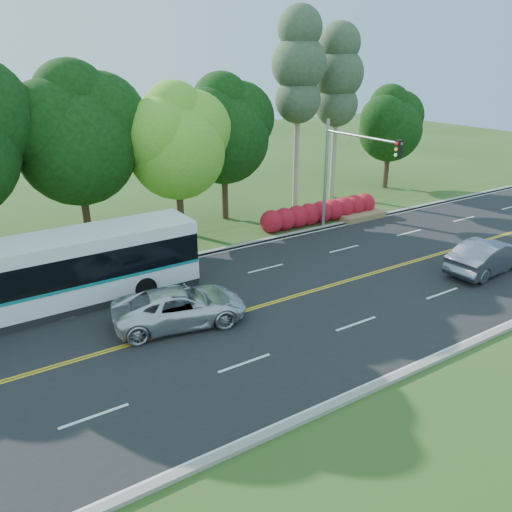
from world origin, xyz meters
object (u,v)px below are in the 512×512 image
sedan (487,256)px  suv (180,307)px  traffic_signal (347,162)px  transit_bus (57,274)px

sedan → suv: (-15.79, 3.44, -0.08)m
traffic_signal → suv: size_ratio=1.26×
traffic_signal → transit_bus: traffic_signal is taller
sedan → suv: sedan is taller
transit_bus → sedan: bearing=-22.3°
transit_bus → suv: 5.86m
sedan → suv: bearing=72.7°
transit_bus → sedan: 21.20m
traffic_signal → sedan: (2.55, -8.35, -3.80)m
traffic_signal → transit_bus: (-17.20, -0.68, -3.03)m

